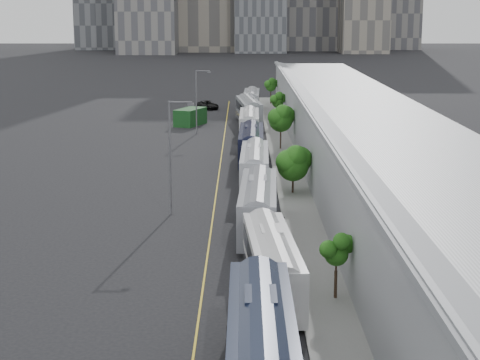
{
  "coord_description": "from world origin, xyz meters",
  "views": [
    {
      "loc": [
        0.8,
        -10.51,
        16.06
      ],
      "look_at": [
        0.66,
        51.29,
        3.0
      ],
      "focal_mm": 60.0,
      "sensor_mm": 36.0,
      "label": 1
    }
  ],
  "objects_px": {
    "bus_2": "(272,270)",
    "shipping_container": "(190,117)",
    "bus_4": "(255,170)",
    "bus_6": "(249,127)",
    "suv": "(208,105)",
    "bus_8": "(252,103)",
    "bus_3": "(258,211)",
    "bus_5": "(251,147)",
    "street_lamp_far": "(198,97)",
    "bus_1": "(261,360)",
    "street_lamp_near": "(172,150)",
    "bus_7": "(249,113)"
  },
  "relations": [
    {
      "from": "bus_2",
      "to": "shipping_container",
      "type": "distance_m",
      "value": 70.75
    },
    {
      "from": "bus_4",
      "to": "bus_6",
      "type": "height_order",
      "value": "bus_4"
    },
    {
      "from": "suv",
      "to": "bus_8",
      "type": "bearing_deg",
      "value": -52.07
    },
    {
      "from": "bus_2",
      "to": "bus_3",
      "type": "bearing_deg",
      "value": 88.43
    },
    {
      "from": "bus_5",
      "to": "street_lamp_far",
      "type": "relative_size",
      "value": 1.53
    },
    {
      "from": "street_lamp_far",
      "to": "suv",
      "type": "bearing_deg",
      "value": 89.66
    },
    {
      "from": "bus_5",
      "to": "shipping_container",
      "type": "xyz_separation_m",
      "value": [
        -8.39,
        28.52,
        -0.39
      ]
    },
    {
      "from": "bus_1",
      "to": "bus_4",
      "type": "height_order",
      "value": "bus_1"
    },
    {
      "from": "street_lamp_near",
      "to": "suv",
      "type": "height_order",
      "value": "street_lamp_near"
    },
    {
      "from": "bus_3",
      "to": "bus_4",
      "type": "distance_m",
      "value": 15.72
    },
    {
      "from": "bus_4",
      "to": "suv",
      "type": "bearing_deg",
      "value": 97.97
    },
    {
      "from": "bus_2",
      "to": "street_lamp_near",
      "type": "xyz_separation_m",
      "value": [
        -7.24,
        18.69,
        3.75
      ]
    },
    {
      "from": "bus_6",
      "to": "street_lamp_near",
      "type": "distance_m",
      "value": 40.29
    },
    {
      "from": "bus_7",
      "to": "bus_5",
      "type": "bearing_deg",
      "value": -95.69
    },
    {
      "from": "bus_7",
      "to": "street_lamp_near",
      "type": "relative_size",
      "value": 1.44
    },
    {
      "from": "street_lamp_far",
      "to": "bus_8",
      "type": "bearing_deg",
      "value": 72.72
    },
    {
      "from": "street_lamp_far",
      "to": "shipping_container",
      "type": "distance_m",
      "value": 9.2
    },
    {
      "from": "bus_4",
      "to": "bus_5",
      "type": "bearing_deg",
      "value": 92.28
    },
    {
      "from": "bus_6",
      "to": "street_lamp_far",
      "type": "distance_m",
      "value": 8.41
    },
    {
      "from": "bus_4",
      "to": "bus_7",
      "type": "distance_m",
      "value": 42.36
    },
    {
      "from": "bus_1",
      "to": "bus_6",
      "type": "height_order",
      "value": "bus_1"
    },
    {
      "from": "bus_4",
      "to": "bus_7",
      "type": "height_order",
      "value": "bus_7"
    },
    {
      "from": "bus_8",
      "to": "suv",
      "type": "relative_size",
      "value": 2.45
    },
    {
      "from": "street_lamp_far",
      "to": "suv",
      "type": "xyz_separation_m",
      "value": [
        0.16,
        27.55,
        -4.2
      ]
    },
    {
      "from": "bus_5",
      "to": "bus_8",
      "type": "height_order",
      "value": "bus_5"
    },
    {
      "from": "bus_1",
      "to": "bus_6",
      "type": "distance_m",
      "value": 70.87
    },
    {
      "from": "bus_2",
      "to": "bus_4",
      "type": "xyz_separation_m",
      "value": [
        -0.53,
        29.09,
        0.03
      ]
    },
    {
      "from": "bus_5",
      "to": "bus_8",
      "type": "distance_m",
      "value": 44.05
    },
    {
      "from": "bus_3",
      "to": "street_lamp_far",
      "type": "bearing_deg",
      "value": 100.6
    },
    {
      "from": "bus_6",
      "to": "suv",
      "type": "distance_m",
      "value": 31.87
    },
    {
      "from": "bus_5",
      "to": "bus_4",
      "type": "bearing_deg",
      "value": -88.02
    },
    {
      "from": "bus_1",
      "to": "bus_5",
      "type": "bearing_deg",
      "value": 89.98
    },
    {
      "from": "bus_6",
      "to": "suv",
      "type": "height_order",
      "value": "bus_6"
    },
    {
      "from": "bus_3",
      "to": "bus_5",
      "type": "xyz_separation_m",
      "value": [
        -0.2,
        28.28,
        -0.03
      ]
    },
    {
      "from": "bus_7",
      "to": "street_lamp_far",
      "type": "relative_size",
      "value": 1.56
    },
    {
      "from": "bus_3",
      "to": "bus_6",
      "type": "bearing_deg",
      "value": 92.67
    },
    {
      "from": "bus_6",
      "to": "bus_7",
      "type": "distance_m",
      "value": 13.18
    },
    {
      "from": "bus_4",
      "to": "street_lamp_far",
      "type": "xyz_separation_m",
      "value": [
        -7.01,
        32.8,
        3.35
      ]
    },
    {
      "from": "bus_8",
      "to": "street_lamp_near",
      "type": "bearing_deg",
      "value": -94.2
    },
    {
      "from": "bus_7",
      "to": "street_lamp_far",
      "type": "height_order",
      "value": "street_lamp_far"
    },
    {
      "from": "bus_2",
      "to": "suv",
      "type": "xyz_separation_m",
      "value": [
        -7.38,
        89.44,
        -0.83
      ]
    },
    {
      "from": "bus_1",
      "to": "bus_7",
      "type": "height_order",
      "value": "bus_1"
    },
    {
      "from": "street_lamp_far",
      "to": "bus_2",
      "type": "bearing_deg",
      "value": -83.05
    },
    {
      "from": "bus_3",
      "to": "street_lamp_near",
      "type": "bearing_deg",
      "value": 144.03
    },
    {
      "from": "bus_1",
      "to": "bus_8",
      "type": "bearing_deg",
      "value": 89.74
    },
    {
      "from": "bus_3",
      "to": "suv",
      "type": "distance_m",
      "value": 76.38
    },
    {
      "from": "street_lamp_near",
      "to": "street_lamp_far",
      "type": "xyz_separation_m",
      "value": [
        -0.3,
        43.2,
        -0.37
      ]
    },
    {
      "from": "bus_1",
      "to": "bus_5",
      "type": "distance_m",
      "value": 54.24
    },
    {
      "from": "bus_6",
      "to": "street_lamp_near",
      "type": "relative_size",
      "value": 1.33
    },
    {
      "from": "bus_3",
      "to": "bus_8",
      "type": "relative_size",
      "value": 1.07
    }
  ]
}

